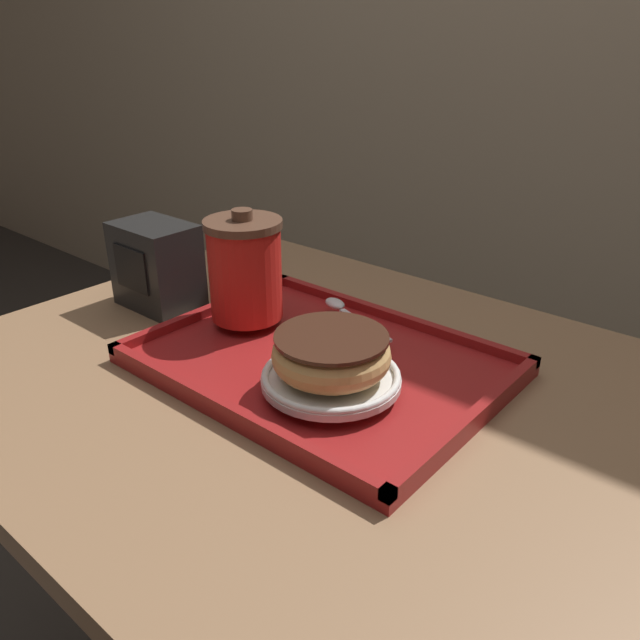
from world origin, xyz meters
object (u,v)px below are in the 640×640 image
(coffee_cup_front, at_px, (245,269))
(donut_chocolate_glazed, at_px, (331,353))
(spoon, at_px, (343,309))
(napkin_dispenser, at_px, (157,265))

(coffee_cup_front, distance_m, donut_chocolate_glazed, 0.20)
(spoon, height_order, napkin_dispenser, napkin_dispenser)
(coffee_cup_front, height_order, napkin_dispenser, coffee_cup_front)
(donut_chocolate_glazed, bearing_deg, coffee_cup_front, 162.50)
(donut_chocolate_glazed, relative_size, spoon, 0.91)
(coffee_cup_front, relative_size, napkin_dispenser, 1.17)
(napkin_dispenser, bearing_deg, spoon, 23.51)
(spoon, bearing_deg, donut_chocolate_glazed, 142.94)
(coffee_cup_front, xyz_separation_m, napkin_dispenser, (-0.16, -0.02, -0.03))
(spoon, bearing_deg, napkin_dispenser, 41.98)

